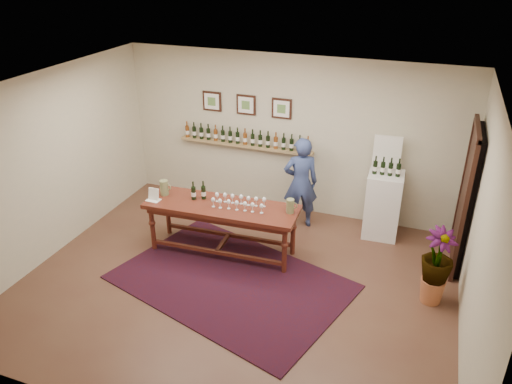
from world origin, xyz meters
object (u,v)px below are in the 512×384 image
(potted_plant, at_px, (436,267))
(tasting_table, at_px, (222,212))
(person, at_px, (301,183))
(display_pedestal, at_px, (383,205))

(potted_plant, bearing_deg, tasting_table, 177.23)
(tasting_table, height_order, person, person)
(tasting_table, height_order, display_pedestal, display_pedestal)
(person, bearing_deg, tasting_table, 30.49)
(display_pedestal, xyz_separation_m, person, (-1.36, -0.17, 0.25))
(display_pedestal, height_order, person, person)
(potted_plant, distance_m, person, 2.66)
(tasting_table, relative_size, person, 1.49)
(person, bearing_deg, potted_plant, 124.83)
(person, bearing_deg, display_pedestal, 163.51)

